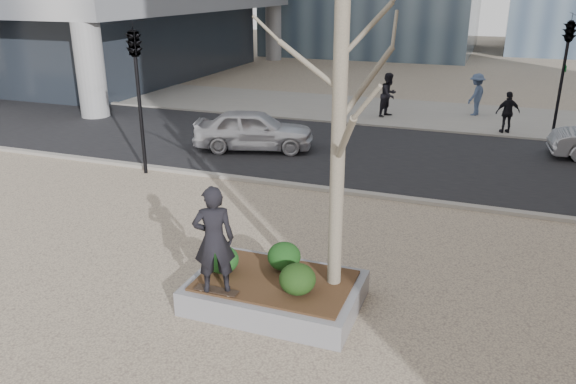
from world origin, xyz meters
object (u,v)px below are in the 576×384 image
(skateboard, at_px, (216,292))
(police_car, at_px, (254,130))
(planter, at_px, (275,292))
(skateboarder, at_px, (214,240))

(skateboard, height_order, police_car, police_car)
(planter, bearing_deg, police_car, 115.80)
(skateboarder, bearing_deg, skateboard, 151.77)
(skateboard, distance_m, police_car, 10.51)
(skateboard, distance_m, skateboarder, 0.98)
(skateboarder, distance_m, police_car, 10.54)
(planter, height_order, skateboard, skateboard)
(skateboarder, bearing_deg, police_car, -98.10)
(skateboarder, bearing_deg, planter, -165.32)
(planter, xyz_separation_m, police_car, (-4.41, 9.13, 0.50))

